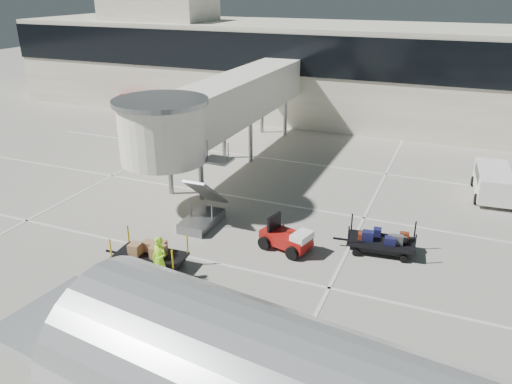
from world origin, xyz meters
TOP-DOWN VIEW (x-y plane):
  - ground at (0.00, 0.00)m, footprint 140.00×140.00m
  - lane_markings at (-0.67, 9.33)m, footprint 40.00×30.00m
  - terminal at (-0.35, 29.94)m, footprint 64.00×12.11m
  - jet_bridge at (-3.97, 12.26)m, footprint 5.70×20.40m
  - baggage_tug at (3.37, 4.36)m, footprint 2.53×1.98m
  - suitcase_cart at (7.32, 5.77)m, footprint 3.71×1.80m
  - box_cart_near at (1.90, -3.23)m, footprint 4.20×1.93m
  - box_cart_far at (-1.54, 0.58)m, footprint 3.77×1.71m
  - ground_worker at (-0.57, -0.06)m, footprint 0.78×0.58m
  - minivan at (12.09, 14.78)m, footprint 2.14×4.40m
  - belt_loader at (-18.13, 23.69)m, footprint 4.51×2.64m

SIDE VIEW (x-z plane):
  - ground at x=0.00m, z-range 0.00..0.00m
  - lane_markings at x=-0.67m, z-range 0.00..0.02m
  - suitcase_cart at x=7.32m, z-range -0.21..1.22m
  - box_cart_far at x=-1.54m, z-range -0.19..1.27m
  - baggage_tug at x=3.37m, z-range -0.21..1.32m
  - box_cart_near at x=1.90m, z-range -0.22..1.41m
  - belt_loader at x=-18.13m, z-range -0.24..1.81m
  - minivan at x=12.09m, z-range 0.16..1.78m
  - ground_worker at x=-0.57m, z-range 0.00..1.95m
  - terminal at x=-0.35m, z-range -3.49..11.71m
  - jet_bridge at x=-3.97m, z-range 1.27..7.30m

